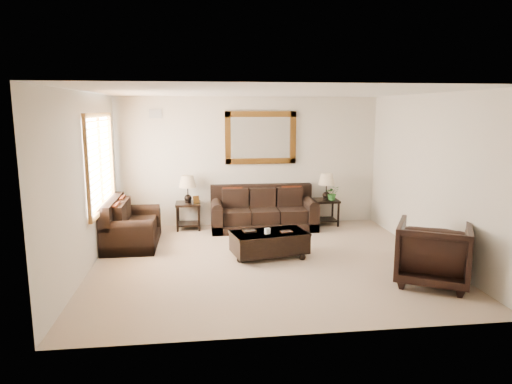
{
  "coord_description": "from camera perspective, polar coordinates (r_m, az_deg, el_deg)",
  "views": [
    {
      "loc": [
        -1.04,
        -7.05,
        2.44
      ],
      "look_at": [
        -0.08,
        0.6,
        1.04
      ],
      "focal_mm": 32.0,
      "sensor_mm": 36.0,
      "label": 1
    }
  ],
  "objects": [
    {
      "name": "armchair",
      "position": [
        6.92,
        21.27,
        -6.76
      ],
      "size": [
        1.27,
        1.25,
        0.98
      ],
      "primitive_type": "imported",
      "rotation": [
        0.0,
        0.0,
        2.62
      ],
      "color": "black",
      "rests_on": "floor"
    },
    {
      "name": "end_table_left",
      "position": [
        9.41,
        -8.51,
        -0.29
      ],
      "size": [
        0.51,
        0.51,
        1.12
      ],
      "color": "black",
      "rests_on": "room"
    },
    {
      "name": "air_vent",
      "position": [
        9.57,
        -12.46,
        9.53
      ],
      "size": [
        0.25,
        0.02,
        0.18
      ],
      "primitive_type": "cube",
      "color": "#999999",
      "rests_on": "room"
    },
    {
      "name": "end_table_right",
      "position": [
        9.78,
        8.77,
        0.07
      ],
      "size": [
        0.5,
        0.5,
        1.11
      ],
      "color": "black",
      "rests_on": "room"
    },
    {
      "name": "loveseat",
      "position": [
        8.62,
        -15.58,
        -4.34
      ],
      "size": [
        0.9,
        1.52,
        0.86
      ],
      "rotation": [
        0.0,
        0.0,
        1.57
      ],
      "color": "black",
      "rests_on": "room"
    },
    {
      "name": "window",
      "position": [
        8.17,
        -18.85,
        3.51
      ],
      "size": [
        0.07,
        1.96,
        1.66
      ],
      "color": "white",
      "rests_on": "room"
    },
    {
      "name": "sofa",
      "position": [
        9.45,
        0.89,
        -2.66
      ],
      "size": [
        2.14,
        0.92,
        0.88
      ],
      "color": "black",
      "rests_on": "room"
    },
    {
      "name": "mirror",
      "position": [
        9.62,
        0.59,
        6.79
      ],
      "size": [
        1.5,
        0.06,
        1.1
      ],
      "color": "#502B10",
      "rests_on": "room"
    },
    {
      "name": "room",
      "position": [
        7.21,
        1.25,
        1.61
      ],
      "size": [
        5.51,
        5.01,
        2.71
      ],
      "color": "tan",
      "rests_on": "ground"
    },
    {
      "name": "potted_plant",
      "position": [
        9.73,
        9.53,
        -0.32
      ],
      "size": [
        0.3,
        0.33,
        0.24
      ],
      "primitive_type": "imported",
      "rotation": [
        0.0,
        0.0,
        -0.1
      ],
      "color": "#1F541D",
      "rests_on": "end_table_right"
    },
    {
      "name": "coffee_table",
      "position": [
        7.67,
        1.67,
        -6.19
      ],
      "size": [
        1.35,
        0.91,
        0.53
      ],
      "rotation": [
        0.0,
        0.0,
        0.2
      ],
      "color": "black",
      "rests_on": "room"
    }
  ]
}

